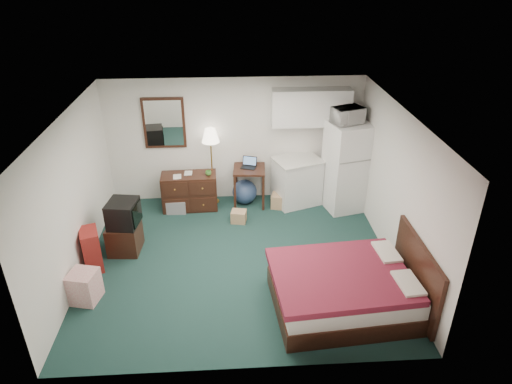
{
  "coord_description": "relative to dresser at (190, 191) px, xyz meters",
  "views": [
    {
      "loc": [
        -0.11,
        -6.21,
        4.55
      ],
      "look_at": [
        0.29,
        0.17,
        1.18
      ],
      "focal_mm": 32.0,
      "sensor_mm": 36.0,
      "label": 1
    }
  ],
  "objects": [
    {
      "name": "cardboard_box_b",
      "position": [
        1.74,
        -0.08,
        -0.23
      ],
      "size": [
        0.29,
        0.33,
        0.28
      ],
      "primitive_type": null,
      "rotation": [
        0.0,
        0.0,
        -0.24
      ],
      "color": "#AF7E52",
      "rests_on": "floor"
    },
    {
      "name": "suitcase",
      "position": [
        -1.43,
        -1.89,
        -0.01
      ],
      "size": [
        0.4,
        0.5,
        0.7
      ],
      "primitive_type": null,
      "rotation": [
        0.0,
        0.0,
        0.33
      ],
      "color": "maroon",
      "rests_on": "floor"
    },
    {
      "name": "crt_tv",
      "position": [
        -0.97,
        -1.42,
        0.36
      ],
      "size": [
        0.55,
        0.58,
        0.44
      ],
      "primitive_type": null,
      "rotation": [
        0.0,
        0.0,
        -0.14
      ],
      "color": "black",
      "rests_on": "tv_stand"
    },
    {
      "name": "walls",
      "position": [
        0.92,
        -1.82,
        0.89
      ],
      "size": [
        5.01,
        4.51,
        2.5
      ],
      "color": "white",
      "rests_on": "floor"
    },
    {
      "name": "tv_stand",
      "position": [
        -1.01,
        -1.42,
        -0.11
      ],
      "size": [
        0.54,
        0.58,
        0.51
      ],
      "primitive_type": null,
      "rotation": [
        0.0,
        0.0,
        -0.07
      ],
      "color": "#361F14",
      "rests_on": "floor"
    },
    {
      "name": "exercise_ball",
      "position": [
        1.09,
        0.13,
        -0.12
      ],
      "size": [
        0.6,
        0.6,
        0.5
      ],
      "primitive_type": "sphere",
      "rotation": [
        0.0,
        0.0,
        -0.23
      ],
      "color": "navy",
      "rests_on": "floor"
    },
    {
      "name": "kitchen_counter",
      "position": [
        2.14,
        0.09,
        0.1
      ],
      "size": [
        1.02,
        0.89,
        0.93
      ],
      "primitive_type": null,
      "rotation": [
        0.0,
        0.0,
        0.35
      ],
      "color": "white",
      "rests_on": "floor"
    },
    {
      "name": "laptop",
      "position": [
        1.17,
        0.14,
        0.51
      ],
      "size": [
        0.34,
        0.31,
        0.2
      ],
      "primitive_type": null,
      "rotation": [
        0.0,
        0.0,
        -0.33
      ],
      "color": "black",
      "rests_on": "desk"
    },
    {
      "name": "dresser",
      "position": [
        0.0,
        0.0,
        0.0
      ],
      "size": [
        1.08,
        0.52,
        0.73
      ],
      "primitive_type": null,
      "rotation": [
        0.0,
        0.0,
        0.04
      ],
      "color": "#361F14",
      "rests_on": "floor"
    },
    {
      "name": "file_bin",
      "position": [
        -0.26,
        -0.14,
        -0.23
      ],
      "size": [
        0.39,
        0.3,
        0.26
      ],
      "primitive_type": null,
      "rotation": [
        0.0,
        0.0,
        -0.04
      ],
      "color": "gray",
      "rests_on": "floor"
    },
    {
      "name": "floor_lamp",
      "position": [
        0.45,
        0.21,
        0.43
      ],
      "size": [
        0.34,
        0.34,
        1.58
      ],
      "primitive_type": null,
      "rotation": [
        0.0,
        0.0,
        -0.0
      ],
      "color": "#B8802F",
      "rests_on": "floor"
    },
    {
      "name": "cardboard_box_a",
      "position": [
        0.95,
        -0.61,
        -0.25
      ],
      "size": [
        0.31,
        0.28,
        0.23
      ],
      "primitive_type": null,
      "rotation": [
        0.0,
        0.0,
        -0.2
      ],
      "color": "#AF7E52",
      "rests_on": "floor"
    },
    {
      "name": "bed",
      "position": [
        2.35,
        -3.06,
        -0.06
      ],
      "size": [
        2.03,
        1.64,
        0.61
      ],
      "primitive_type": null,
      "rotation": [
        0.0,
        0.0,
        0.08
      ],
      "color": "maroon",
      "rests_on": "floor"
    },
    {
      "name": "book_a",
      "position": [
        -0.28,
        -0.1,
        0.47
      ],
      "size": [
        0.16,
        0.03,
        0.21
      ],
      "primitive_type": "imported",
      "rotation": [
        0.0,
        0.0,
        0.09
      ],
      "color": "#AF7E52",
      "rests_on": "dresser"
    },
    {
      "name": "mug",
      "position": [
        0.39,
        -0.04,
        0.42
      ],
      "size": [
        0.13,
        0.11,
        0.11
      ],
      "primitive_type": "imported",
      "rotation": [
        0.0,
        0.0,
        0.15
      ],
      "color": "#448934",
      "rests_on": "dresser"
    },
    {
      "name": "headboard",
      "position": [
        3.38,
        -3.06,
        0.19
      ],
      "size": [
        0.06,
        1.56,
        1.0
      ],
      "primitive_type": null,
      "color": "#361F14",
      "rests_on": "walls"
    },
    {
      "name": "desk",
      "position": [
        1.19,
        0.11,
        0.03
      ],
      "size": [
        0.66,
        0.66,
        0.78
      ],
      "primitive_type": null,
      "rotation": [
        0.0,
        0.0,
        -0.07
      ],
      "color": "#361F14",
      "rests_on": "floor"
    },
    {
      "name": "floor",
      "position": [
        0.92,
        -1.82,
        -0.36
      ],
      "size": [
        5.0,
        4.5,
        0.01
      ],
      "primitive_type": "cube",
      "color": "black",
      "rests_on": "ground"
    },
    {
      "name": "fridge",
      "position": [
        3.05,
        -0.15,
        0.52
      ],
      "size": [
        0.88,
        0.88,
        1.76
      ],
      "primitive_type": null,
      "rotation": [
        0.0,
        0.0,
        0.24
      ],
      "color": "white",
      "rests_on": "floor"
    },
    {
      "name": "upper_cabinets",
      "position": [
        2.37,
        0.25,
        1.59
      ],
      "size": [
        1.5,
        0.35,
        0.7
      ],
      "primitive_type": null,
      "color": "white",
      "rests_on": "walls"
    },
    {
      "name": "ceiling",
      "position": [
        0.92,
        -1.82,
        2.14
      ],
      "size": [
        5.0,
        4.5,
        0.01
      ],
      "primitive_type": "cube",
      "color": "white",
      "rests_on": "walls"
    },
    {
      "name": "mirror",
      "position": [
        -0.43,
        0.4,
        1.29
      ],
      "size": [
        0.8,
        0.06,
        1.0
      ],
      "primitive_type": null,
      "color": "white",
      "rests_on": "walls"
    },
    {
      "name": "retail_box",
      "position": [
        -1.36,
        -2.67,
        -0.12
      ],
      "size": [
        0.46,
        0.46,
        0.48
      ],
      "primitive_type": null,
      "rotation": [
        0.0,
        0.0,
        -0.22
      ],
      "color": "silver",
      "rests_on": "floor"
    },
    {
      "name": "microwave",
      "position": [
        2.98,
        -0.15,
        1.58
      ],
      "size": [
        0.62,
        0.49,
        0.37
      ],
      "primitive_type": "imported",
      "rotation": [
        0.0,
        0.0,
        0.4
      ],
      "color": "white",
      "rests_on": "fridge"
    },
    {
      "name": "book_b",
      "position": [
        -0.08,
        0.04,
        0.47
      ],
      "size": [
        0.15,
        0.02,
        0.21
      ],
      "primitive_type": "imported",
      "rotation": [
        0.0,
        0.0,
        -0.0
      ],
      "color": "#AF7E52",
      "rests_on": "dresser"
    }
  ]
}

